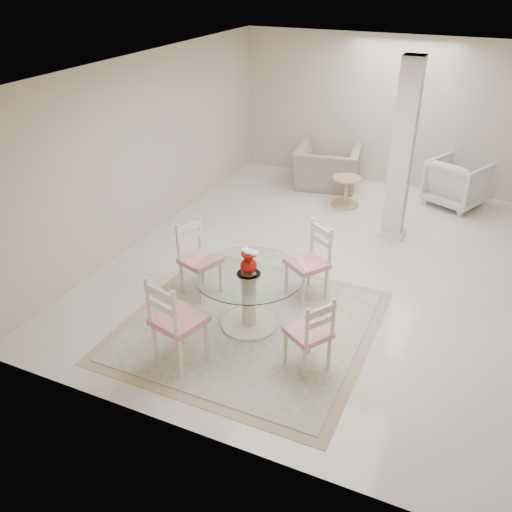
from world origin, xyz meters
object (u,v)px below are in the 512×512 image
at_px(column, 402,152).
at_px(dining_chair_west, 196,253).
at_px(dining_chair_east, 312,329).
at_px(dining_chair_south, 173,316).
at_px(dining_chair_north, 312,256).
at_px(side_table, 346,193).
at_px(dining_table, 249,300).
at_px(red_vase, 249,262).
at_px(armchair_white, 457,183).
at_px(recliner_taupe, 327,168).

distance_m(column, dining_chair_west, 3.41).
distance_m(dining_chair_east, dining_chair_south, 1.43).
distance_m(dining_chair_east, dining_chair_north, 1.44).
xyz_separation_m(dining_chair_east, side_table, (-0.89, 4.37, -0.28)).
xyz_separation_m(column, dining_chair_west, (-1.95, -2.68, -0.78)).
relative_size(column, dining_chair_north, 2.45).
height_order(column, dining_table, column).
bearing_deg(red_vase, dining_chair_east, -25.43).
bearing_deg(side_table, column, -39.88).
xyz_separation_m(dining_chair_east, armchair_white, (0.85, 5.20, -0.12)).
relative_size(dining_chair_east, armchair_white, 1.11).
distance_m(column, dining_chair_east, 3.63).
distance_m(red_vase, dining_chair_east, 1.07).
distance_m(dining_chair_south, recliner_taupe, 5.58).
bearing_deg(dining_table, dining_chair_north, 64.64).
relative_size(column, red_vase, 9.11).
xyz_separation_m(recliner_taupe, armchair_white, (2.32, 0.13, 0.03)).
relative_size(dining_chair_north, recliner_taupe, 0.94).
relative_size(dining_chair_west, recliner_taupe, 0.93).
distance_m(column, side_table, 1.71).
bearing_deg(dining_chair_north, dining_chair_east, -36.71).
relative_size(dining_chair_south, recliner_taupe, 1.01).
bearing_deg(dining_chair_west, red_vase, -94.59).
bearing_deg(dining_chair_west, armchair_white, -12.15).
bearing_deg(dining_chair_east, dining_table, -82.39).
height_order(dining_chair_south, side_table, dining_chair_south).
bearing_deg(dining_chair_west, side_table, 4.37).
height_order(dining_chair_west, side_table, dining_chair_west).
bearing_deg(dining_chair_east, red_vase, -82.57).
relative_size(dining_chair_south, armchair_white, 1.32).
distance_m(column, dining_chair_south, 4.35).
distance_m(dining_chair_north, armchair_white, 4.07).
bearing_deg(side_table, red_vase, -90.40).
relative_size(dining_chair_north, side_table, 2.13).
bearing_deg(armchair_white, dining_table, 93.80).
height_order(dining_chair_west, dining_chair_south, dining_chair_south).
distance_m(dining_table, armchair_white, 5.09).
distance_m(column, recliner_taupe, 2.41).
relative_size(recliner_taupe, side_table, 2.25).
xyz_separation_m(dining_chair_east, dining_chair_west, (-1.85, 0.85, 0.04)).
bearing_deg(recliner_taupe, dining_chair_west, 74.88).
bearing_deg(dining_chair_east, dining_chair_north, -127.63).
distance_m(red_vase, armchair_white, 5.10).
relative_size(dining_table, side_table, 2.45).
bearing_deg(column, dining_chair_east, -91.69).
distance_m(column, red_vase, 3.30).
height_order(column, dining_chair_east, column).
bearing_deg(dining_chair_south, red_vase, -99.02).
relative_size(dining_chair_east, dining_chair_south, 0.84).
relative_size(dining_chair_east, recliner_taupe, 0.85).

